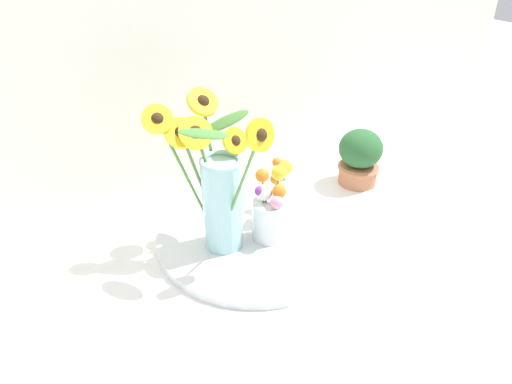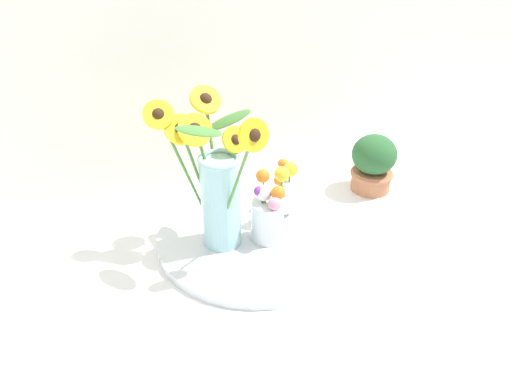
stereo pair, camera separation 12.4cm
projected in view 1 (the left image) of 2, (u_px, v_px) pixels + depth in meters
name	position (u px, v px, depth m)	size (l,w,h in m)	color
ground_plane	(271.00, 267.00, 1.23)	(6.00, 6.00, 0.00)	white
serving_tray	(256.00, 237.00, 1.32)	(0.52, 0.52, 0.02)	silver
mason_jar_sunflowers	(219.00, 187.00, 1.19)	(0.26, 0.25, 0.38)	#9ED1D6
vase_small_center	(268.00, 214.00, 1.26)	(0.08, 0.10, 0.19)	white
vase_bulb_right	(280.00, 188.00, 1.36)	(0.09, 0.09, 0.17)	white
potted_plant	(360.00, 157.00, 1.54)	(0.13, 0.13, 0.18)	#B7704C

